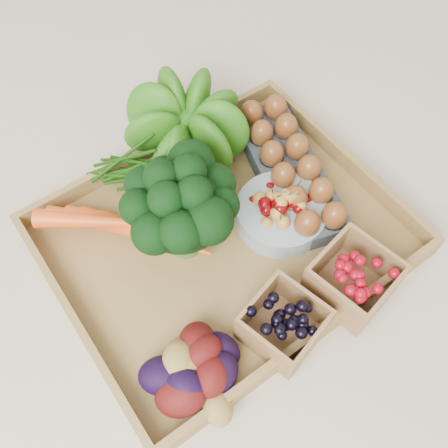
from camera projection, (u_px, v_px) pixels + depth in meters
ground at (224, 242)px, 0.85m from camera, size 4.00×4.00×0.00m
tray at (224, 240)px, 0.84m from camera, size 0.55×0.45×0.01m
carrots at (128, 227)px, 0.82m from camera, size 0.22×0.16×0.05m
lettuce at (187, 122)px, 0.87m from camera, size 0.16×0.16×0.16m
broccoli at (183, 222)px, 0.77m from camera, size 0.18×0.18×0.14m
cherry_bowl at (281, 214)px, 0.84m from camera, size 0.15×0.15×0.04m
egg_carton at (288, 172)px, 0.89m from camera, size 0.19×0.32×0.04m
potatoes at (195, 368)px, 0.68m from camera, size 0.16×0.16×0.09m
punnet_blackberry at (283, 324)px, 0.72m from camera, size 0.12×0.12×0.07m
punnet_raspberry at (353, 279)px, 0.76m from camera, size 0.13×0.13×0.08m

